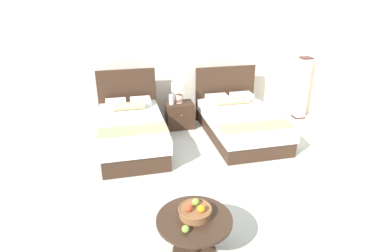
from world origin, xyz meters
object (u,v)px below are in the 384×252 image
bed_near_window (132,130)px  bed_near_corner (240,122)px  vase (171,99)px  floor_lamp_corner (302,88)px  loose_apple (186,229)px  fruit_bowl (195,211)px  table_lamp (179,90)px  nightstand (180,115)px  coffee_table (194,228)px

bed_near_window → bed_near_corner: bed_near_window is taller
vase → floor_lamp_corner: bearing=-0.7°
bed_near_corner → bed_near_window: bearing=-179.9°
bed_near_window → loose_apple: bed_near_window is taller
fruit_bowl → loose_apple: 0.28m
bed_near_corner → table_lamp: bearing=147.3°
nightstand → fruit_bowl: size_ratio=1.52×
bed_near_window → coffee_table: bed_near_window is taller
nightstand → bed_near_corner: bearing=-32.0°
bed_near_corner → coffee_table: 3.27m
bed_near_corner → vase: bearing=153.1°
floor_lamp_corner → bed_near_corner: bearing=-159.8°
nightstand → table_lamp: (0.00, 0.02, 0.54)m
vase → loose_apple: (-0.48, -3.67, -0.13)m
table_lamp → fruit_bowl: (-0.50, -3.50, -0.28)m
nightstand → vase: vase is taller
vase → loose_apple: 3.71m
vase → loose_apple: size_ratio=2.65×
table_lamp → floor_lamp_corner: 2.73m
bed_near_corner → vase: size_ratio=10.05×
bed_near_corner → nightstand: bed_near_corner is taller
coffee_table → loose_apple: loose_apple is taller
bed_near_corner → loose_apple: bearing=-119.8°
loose_apple → nightstand: bearing=80.0°
coffee_table → fruit_bowl: bearing=66.7°
loose_apple → bed_near_corner: bearing=60.2°
bed_near_corner → vase: (-1.26, 0.64, 0.35)m
coffee_table → loose_apple: (-0.14, -0.19, 0.17)m
vase → loose_apple: bearing=-97.5°
bed_near_window → table_lamp: bearing=34.4°
bed_near_window → floor_lamp_corner: (3.76, 0.61, 0.36)m
nightstand → coffee_table: (-0.52, -3.52, 0.07)m
loose_apple → vase: bearing=82.5°
table_lamp → loose_apple: bearing=-99.9°
vase → floor_lamp_corner: 2.90m
bed_near_window → fruit_bowl: size_ratio=5.65×
bed_near_corner → fruit_bowl: 3.23m
coffee_table → bed_near_corner: bearing=60.6°
fruit_bowl → bed_near_window: bearing=100.8°
bed_near_window → table_lamp: 1.34m
loose_apple → floor_lamp_corner: floor_lamp_corner is taller
coffee_table → vase: bearing=84.3°
table_lamp → nightstand: bearing=-90.0°
bed_near_window → loose_apple: size_ratio=26.22×
bed_near_window → nightstand: (1.03, 0.68, -0.05)m
table_lamp → floor_lamp_corner: bearing=-2.0°
nightstand → table_lamp: 0.54m
table_lamp → vase: 0.25m
floor_lamp_corner → nightstand: bearing=178.4°
vase → coffee_table: (-0.35, -3.48, -0.30)m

